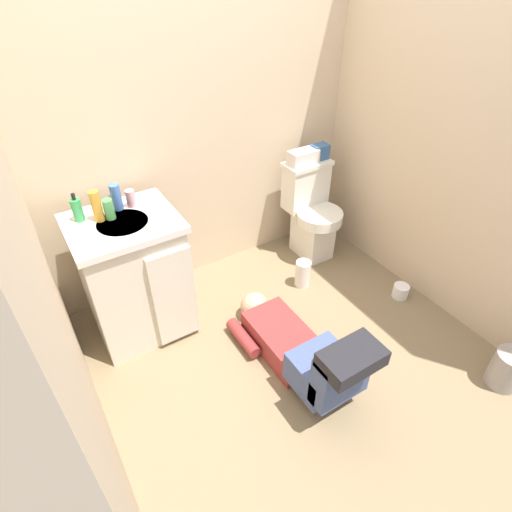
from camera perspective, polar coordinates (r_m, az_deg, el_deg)
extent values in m
cube|color=#806C4D|center=(2.68, 5.28, -13.60)|extent=(2.73, 3.19, 0.04)
cube|color=beige|center=(2.79, -7.83, 19.33)|extent=(2.39, 0.08, 2.40)
cube|color=beige|center=(1.55, -28.52, -1.13)|extent=(0.08, 2.19, 2.40)
cube|color=beige|center=(2.73, 27.61, 15.11)|extent=(0.08, 2.19, 2.40)
cube|color=white|center=(3.33, 7.74, 3.07)|extent=(0.22, 0.30, 0.38)
cylinder|color=white|center=(3.19, 8.69, 5.36)|extent=(0.35, 0.35, 0.08)
cube|color=white|center=(3.23, 6.84, 9.46)|extent=(0.34, 0.17, 0.34)
cube|color=white|center=(3.15, 7.09, 12.43)|extent=(0.36, 0.19, 0.03)
cube|color=beige|center=(2.66, -16.26, -3.15)|extent=(0.56, 0.48, 0.78)
cube|color=silver|center=(2.42, -17.91, 4.26)|extent=(0.60, 0.52, 0.04)
cylinder|color=silver|center=(2.41, -17.75, 3.94)|extent=(0.28, 0.28, 0.05)
cube|color=beige|center=(2.51, -11.10, -5.61)|extent=(0.26, 0.03, 0.66)
cylinder|color=silver|center=(2.51, -19.17, 7.05)|extent=(0.02, 0.02, 0.10)
cube|color=maroon|center=(2.62, 3.68, -11.32)|extent=(0.29, 0.52, 0.17)
sphere|color=tan|center=(2.80, -0.19, -6.90)|extent=(0.19, 0.19, 0.19)
cube|color=#41517C|center=(2.38, 8.91, -15.25)|extent=(0.31, 0.28, 0.20)
cube|color=#41517C|center=(2.22, 11.56, -15.70)|extent=(0.31, 0.12, 0.32)
cube|color=black|center=(2.07, 13.00, -13.58)|extent=(0.31, 0.19, 0.09)
cylinder|color=maroon|center=(2.66, -1.78, -11.12)|extent=(0.08, 0.30, 0.08)
cube|color=silver|center=(3.10, 6.51, 13.35)|extent=(0.22, 0.11, 0.10)
cube|color=#33598C|center=(3.19, 8.72, 13.94)|extent=(0.12, 0.09, 0.11)
cylinder|color=green|center=(2.46, -23.29, 5.80)|extent=(0.06, 0.06, 0.13)
cylinder|color=black|center=(2.42, -23.77, 7.46)|extent=(0.02, 0.02, 0.04)
cylinder|color=gold|center=(2.41, -21.01, 6.39)|extent=(0.05, 0.05, 0.18)
cylinder|color=#4C9C4F|center=(2.42, -19.53, 6.07)|extent=(0.06, 0.06, 0.12)
cylinder|color=#426BB3|center=(2.49, -18.62, 7.67)|extent=(0.06, 0.06, 0.15)
cylinder|color=#D49198|center=(2.50, -16.80, 7.57)|extent=(0.05, 0.05, 0.10)
cylinder|color=gray|center=(2.81, 31.16, -13.15)|extent=(0.18, 0.18, 0.24)
cylinder|color=white|center=(3.06, 6.42, -2.43)|extent=(0.11, 0.11, 0.21)
cylinder|color=white|center=(3.15, 19.21, -4.58)|extent=(0.11, 0.11, 0.10)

